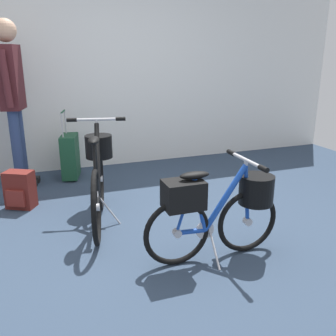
{
  "coord_description": "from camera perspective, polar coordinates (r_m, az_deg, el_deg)",
  "views": [
    {
      "loc": [
        -0.96,
        -2.63,
        1.48
      ],
      "look_at": [
        0.09,
        0.18,
        0.55
      ],
      "focal_mm": 39.8,
      "sensor_mm": 36.0,
      "label": 1
    }
  ],
  "objects": [
    {
      "name": "ground_plane",
      "position": [
        3.17,
        -0.44,
        -10.62
      ],
      "size": [
        7.01,
        7.01,
        0.0
      ],
      "primitive_type": "plane",
      "color": "#2D3D51"
    },
    {
      "name": "back_wall",
      "position": [
        5.04,
        -9.9,
        15.1
      ],
      "size": [
        7.01,
        0.1,
        2.63
      ],
      "primitive_type": "cube",
      "color": "white",
      "rests_on": "ground_plane"
    },
    {
      "name": "folding_bike_foreground",
      "position": [
        2.75,
        7.96,
        -5.82
      ],
      "size": [
        1.08,
        0.53,
        0.76
      ],
      "color": "black",
      "rests_on": "ground_plane"
    },
    {
      "name": "display_bike_left",
      "position": [
        3.43,
        -10.62,
        -0.96
      ],
      "size": [
        0.52,
        1.29,
        0.92
      ],
      "color": "black",
      "rests_on": "ground_plane"
    },
    {
      "name": "visitor_near_wall",
      "position": [
        4.46,
        -22.73,
        10.61
      ],
      "size": [
        0.33,
        0.52,
        1.82
      ],
      "color": "navy",
      "rests_on": "ground_plane"
    },
    {
      "name": "rolling_suitcase",
      "position": [
        4.67,
        -14.75,
        1.8
      ],
      "size": [
        0.27,
        0.39,
        0.83
      ],
      "color": "#19472D",
      "rests_on": "ground_plane"
    },
    {
      "name": "backpack_on_floor",
      "position": [
        3.96,
        -21.75,
        -3.15
      ],
      "size": [
        0.31,
        0.28,
        0.37
      ],
      "color": "maroon",
      "rests_on": "ground_plane"
    }
  ]
}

